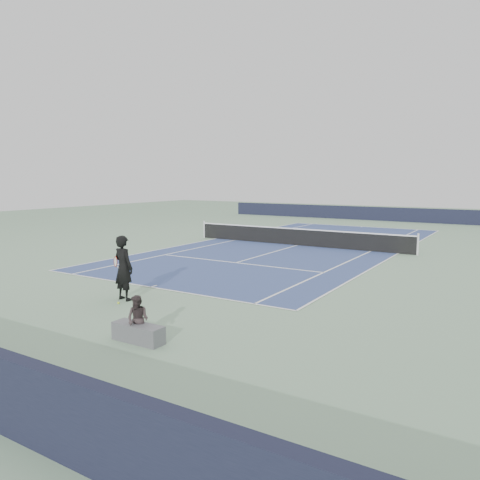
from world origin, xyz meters
The scene contains 7 objects.
ground centered at (0.00, 0.00, 0.00)m, with size 80.00×80.00×0.00m, color gray.
court_surface centered at (0.00, 0.00, 0.01)m, with size 10.97×23.77×0.01m, color navy.
tennis_net centered at (0.00, 0.00, 0.50)m, with size 12.90×0.10×1.07m.
windscreen_far centered at (0.00, 17.88, 0.60)m, with size 30.00×0.25×1.20m, color black.
tennis_player centered at (0.44, -13.54, 1.00)m, with size 0.86×0.62×2.01m.
tennis_ball centered at (0.64, -13.99, 0.04)m, with size 0.07×0.07×0.07m, color #C1DB2C.
spectator_bench centered at (3.46, -16.06, 0.38)m, with size 1.36×0.65×1.11m.
Camera 1 is at (10.88, -23.60, 3.72)m, focal length 35.00 mm.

